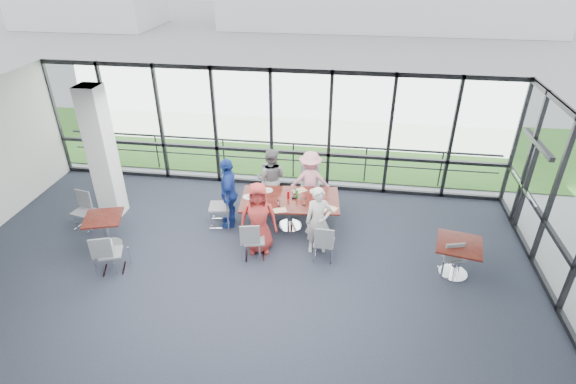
# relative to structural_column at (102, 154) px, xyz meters

# --- Properties ---
(floor) EXTENTS (12.00, 10.00, 0.02)m
(floor) POSITION_rel_structural_column_xyz_m (3.60, -3.00, -1.61)
(floor) COLOR #212732
(floor) RESTS_ON ground
(ceiling) EXTENTS (12.00, 10.00, 0.04)m
(ceiling) POSITION_rel_structural_column_xyz_m (3.60, -3.00, 1.60)
(ceiling) COLOR silver
(ceiling) RESTS_ON ground
(curtain_wall_back) EXTENTS (12.00, 0.10, 3.20)m
(curtain_wall_back) POSITION_rel_structural_column_xyz_m (3.60, 2.00, 0.00)
(curtain_wall_back) COLOR white
(curtain_wall_back) RESTS_ON ground
(exit_door) EXTENTS (0.12, 1.60, 2.10)m
(exit_door) POSITION_rel_structural_column_xyz_m (9.60, 0.75, -0.55)
(exit_door) COLOR black
(exit_door) RESTS_ON ground
(structural_column) EXTENTS (0.50, 0.50, 3.20)m
(structural_column) POSITION_rel_structural_column_xyz_m (0.00, 0.00, 0.00)
(structural_column) COLOR white
(structural_column) RESTS_ON ground
(apron) EXTENTS (80.00, 70.00, 0.02)m
(apron) POSITION_rel_structural_column_xyz_m (3.60, 7.00, -1.62)
(apron) COLOR gray
(apron) RESTS_ON ground
(grass_strip) EXTENTS (80.00, 5.00, 0.01)m
(grass_strip) POSITION_rel_structural_column_xyz_m (3.60, 5.00, -1.59)
(grass_strip) COLOR #275E1F
(grass_strip) RESTS_ON ground
(guard_rail) EXTENTS (12.00, 0.06, 0.06)m
(guard_rail) POSITION_rel_structural_column_xyz_m (3.60, 2.60, -1.10)
(guard_rail) COLOR #2D2D33
(guard_rail) RESTS_ON ground
(main_table) EXTENTS (2.33, 1.44, 0.75)m
(main_table) POSITION_rel_structural_column_xyz_m (4.36, 0.02, -0.95)
(main_table) COLOR #3D100D
(main_table) RESTS_ON ground
(side_table_left) EXTENTS (0.95, 0.95, 0.75)m
(side_table_left) POSITION_rel_structural_column_xyz_m (0.52, -1.31, -0.98)
(side_table_left) COLOR #3D100D
(side_table_left) RESTS_ON ground
(side_table_right) EXTENTS (1.00, 1.00, 0.75)m
(side_table_right) POSITION_rel_structural_column_xyz_m (7.88, -1.20, -0.97)
(side_table_right) COLOR #3D100D
(side_table_right) RESTS_ON ground
(diner_near_left) EXTENTS (0.88, 0.66, 1.62)m
(diner_near_left) POSITION_rel_structural_column_xyz_m (3.84, -0.96, -0.79)
(diner_near_left) COLOR #AA2F2B
(diner_near_left) RESTS_ON ground
(diner_near_right) EXTENTS (0.62, 0.51, 1.52)m
(diner_near_right) POSITION_rel_structural_column_xyz_m (5.09, -0.81, -0.84)
(diner_near_right) COLOR silver
(diner_near_right) RESTS_ON ground
(diner_far_left) EXTENTS (0.77, 0.48, 1.57)m
(diner_far_left) POSITION_rel_structural_column_xyz_m (3.77, 0.86, -0.81)
(diner_far_left) COLOR slate
(diner_far_left) RESTS_ON ground
(diner_far_right) EXTENTS (1.05, 0.63, 1.53)m
(diner_far_right) POSITION_rel_structural_column_xyz_m (4.74, 0.92, -0.83)
(diner_far_right) COLOR pink
(diner_far_right) RESTS_ON ground
(diner_end) EXTENTS (0.72, 1.09, 1.71)m
(diner_end) POSITION_rel_structural_column_xyz_m (2.96, -0.07, -0.74)
(diner_end) COLOR navy
(diner_end) RESTS_ON ground
(chair_main_nl) EXTENTS (0.51, 0.51, 0.88)m
(chair_main_nl) POSITION_rel_structural_column_xyz_m (3.79, -1.22, -1.16)
(chair_main_nl) COLOR slate
(chair_main_nl) RESTS_ON ground
(chair_main_nr) EXTENTS (0.43, 0.43, 0.85)m
(chair_main_nr) POSITION_rel_structural_column_xyz_m (5.24, -1.08, -1.18)
(chair_main_nr) COLOR slate
(chair_main_nr) RESTS_ON ground
(chair_main_fl) EXTENTS (0.48, 0.48, 0.94)m
(chair_main_fl) POSITION_rel_structural_column_xyz_m (3.70, 1.07, -1.13)
(chair_main_fl) COLOR slate
(chair_main_fl) RESTS_ON ground
(chair_main_fr) EXTENTS (0.50, 0.50, 0.95)m
(chair_main_fr) POSITION_rel_structural_column_xyz_m (4.70, 1.13, -1.13)
(chair_main_fr) COLOR slate
(chair_main_fr) RESTS_ON ground
(chair_main_end) EXTENTS (0.55, 0.55, 0.99)m
(chair_main_end) POSITION_rel_structural_column_xyz_m (2.74, -0.13, -1.11)
(chair_main_end) COLOR slate
(chair_main_end) RESTS_ON ground
(chair_spare_la) EXTENTS (0.55, 0.55, 0.88)m
(chair_spare_la) POSITION_rel_structural_column_xyz_m (1.04, -2.08, -1.16)
(chair_spare_la) COLOR slate
(chair_spare_la) RESTS_ON ground
(chair_spare_lb) EXTENTS (0.50, 0.50, 0.86)m
(chair_spare_lb) POSITION_rel_structural_column_xyz_m (-0.35, -0.70, -1.17)
(chair_spare_lb) COLOR slate
(chair_spare_lb) RESTS_ON ground
(chair_spare_r) EXTENTS (0.49, 0.49, 0.81)m
(chair_spare_r) POSITION_rel_structural_column_xyz_m (7.82, -1.16, -1.20)
(chair_spare_r) COLOR slate
(chair_spare_r) RESTS_ON ground
(plate_nl) EXTENTS (0.26, 0.26, 0.01)m
(plate_nl) POSITION_rel_structural_column_xyz_m (3.82, -0.43, -0.84)
(plate_nl) COLOR white
(plate_nl) RESTS_ON main_table
(plate_nr) EXTENTS (0.27, 0.27, 0.01)m
(plate_nr) POSITION_rel_structural_column_xyz_m (5.09, -0.34, -0.84)
(plate_nr) COLOR white
(plate_nr) RESTS_ON main_table
(plate_fl) EXTENTS (0.25, 0.25, 0.01)m
(plate_fl) POSITION_rel_structural_column_xyz_m (3.79, 0.33, -0.84)
(plate_fl) COLOR white
(plate_fl) RESTS_ON main_table
(plate_fr) EXTENTS (0.28, 0.28, 0.01)m
(plate_fr) POSITION_rel_structural_column_xyz_m (4.91, 0.44, -0.84)
(plate_fr) COLOR white
(plate_fr) RESTS_ON main_table
(plate_end) EXTENTS (0.26, 0.26, 0.01)m
(plate_end) POSITION_rel_structural_column_xyz_m (3.41, -0.04, -0.84)
(plate_end) COLOR white
(plate_end) RESTS_ON main_table
(tumbler_a) EXTENTS (0.07, 0.07, 0.14)m
(tumbler_a) POSITION_rel_structural_column_xyz_m (4.16, -0.32, -0.78)
(tumbler_a) COLOR white
(tumbler_a) RESTS_ON main_table
(tumbler_b) EXTENTS (0.08, 0.08, 0.15)m
(tumbler_b) POSITION_rel_structural_column_xyz_m (4.72, -0.20, -0.77)
(tumbler_b) COLOR white
(tumbler_b) RESTS_ON main_table
(tumbler_c) EXTENTS (0.07, 0.07, 0.14)m
(tumbler_c) POSITION_rel_structural_column_xyz_m (4.44, 0.25, -0.78)
(tumbler_c) COLOR white
(tumbler_c) RESTS_ON main_table
(tumbler_d) EXTENTS (0.07, 0.07, 0.14)m
(tumbler_d) POSITION_rel_structural_column_xyz_m (3.57, -0.24, -0.78)
(tumbler_d) COLOR white
(tumbler_d) RESTS_ON main_table
(menu_a) EXTENTS (0.34, 0.29, 0.00)m
(menu_a) POSITION_rel_structural_column_xyz_m (4.22, -0.50, -0.85)
(menu_a) COLOR beige
(menu_a) RESTS_ON main_table
(menu_b) EXTENTS (0.33, 0.28, 0.00)m
(menu_b) POSITION_rel_structural_column_xyz_m (5.32, -0.25, -0.85)
(menu_b) COLOR beige
(menu_b) RESTS_ON main_table
(menu_c) EXTENTS (0.39, 0.38, 0.00)m
(menu_c) POSITION_rel_structural_column_xyz_m (4.53, 0.44, -0.85)
(menu_c) COLOR beige
(menu_c) RESTS_ON main_table
(condiment_caddy) EXTENTS (0.10, 0.07, 0.04)m
(condiment_caddy) POSITION_rel_structural_column_xyz_m (4.46, 0.05, -0.83)
(condiment_caddy) COLOR black
(condiment_caddy) RESTS_ON main_table
(ketchup_bottle) EXTENTS (0.06, 0.06, 0.18)m
(ketchup_bottle) POSITION_rel_structural_column_xyz_m (4.32, 0.05, -0.76)
(ketchup_bottle) COLOR #B10009
(ketchup_bottle) RESTS_ON main_table
(green_bottle) EXTENTS (0.05, 0.05, 0.20)m
(green_bottle) POSITION_rel_structural_column_xyz_m (4.51, 0.09, -0.75)
(green_bottle) COLOR #17701C
(green_bottle) RESTS_ON main_table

